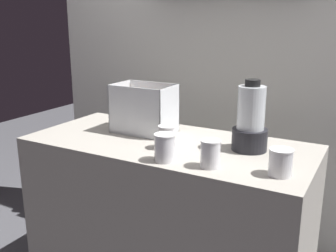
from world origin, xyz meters
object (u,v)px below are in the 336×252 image
object	(u,v)px
carrot_display_bin	(144,118)
juice_cup_mango_middle	(210,155)
blender_pitcher	(250,122)
juice_cup_orange_far_left	(167,138)
juice_cup_mango_left	(165,149)
juice_cup_orange_right	(280,164)

from	to	relation	value
carrot_display_bin	juice_cup_mango_middle	bearing A→B (deg)	-31.00
blender_pitcher	juice_cup_orange_far_left	xyz separation A→B (m)	(-0.34, -0.17, -0.08)
blender_pitcher	juice_cup_mango_left	distance (m)	0.42
blender_pitcher	juice_cup_orange_far_left	bearing A→B (deg)	-153.84
juice_cup_orange_far_left	juice_cup_mango_left	distance (m)	0.17
carrot_display_bin	juice_cup_orange_right	distance (m)	0.82
juice_cup_orange_far_left	juice_cup_mango_middle	distance (m)	0.30
carrot_display_bin	juice_cup_mango_left	distance (m)	0.46
juice_cup_mango_left	juice_cup_orange_right	bearing A→B (deg)	9.49
blender_pitcher	juice_cup_mango_left	xyz separation A→B (m)	(-0.27, -0.32, -0.08)
juice_cup_mango_left	juice_cup_orange_right	xyz separation A→B (m)	(0.46, 0.08, -0.01)
blender_pitcher	juice_cup_mango_middle	size ratio (longest dim) A/B	2.84
carrot_display_bin	juice_cup_mango_left	xyz separation A→B (m)	(0.31, -0.33, -0.02)
juice_cup_orange_far_left	juice_cup_mango_middle	size ratio (longest dim) A/B	0.95
carrot_display_bin	juice_cup_mango_middle	distance (m)	0.60
juice_cup_orange_right	blender_pitcher	bearing A→B (deg)	129.62
juice_cup_orange_far_left	juice_cup_orange_right	distance (m)	0.54
juice_cup_mango_middle	blender_pitcher	bearing A→B (deg)	76.20
juice_cup_mango_middle	juice_cup_mango_left	bearing A→B (deg)	-171.79
carrot_display_bin	juice_cup_mango_middle	xyz separation A→B (m)	(0.51, -0.31, -0.03)
juice_cup_orange_far_left	juice_cup_mango_left	xyz separation A→B (m)	(0.07, -0.15, 0.00)
carrot_display_bin	blender_pitcher	xyz separation A→B (m)	(0.58, -0.02, 0.05)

